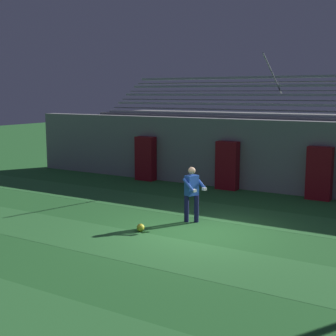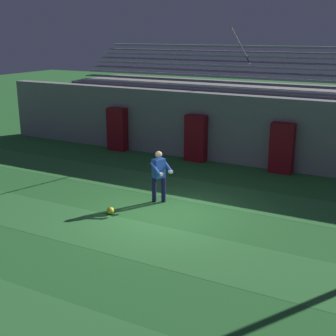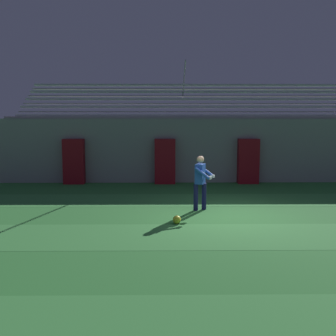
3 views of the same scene
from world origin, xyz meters
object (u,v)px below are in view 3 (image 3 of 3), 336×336
Objects in this scene: goalkeeper at (201,179)px; padding_pillar_far_left at (74,161)px; soccer_ball at (177,220)px; padding_pillar_gate_right at (248,161)px; padding_pillar_gate_left at (165,161)px.

padding_pillar_far_left is at bearing 134.80° from goalkeeper.
soccer_ball is (-0.78, -1.59, -0.84)m from goalkeeper.
padding_pillar_gate_right is at bearing 0.00° from padding_pillar_far_left.
padding_pillar_gate_right is at bearing 63.39° from soccer_ball.
padding_pillar_gate_left reaches higher than soccer_ball.
padding_pillar_far_left is at bearing 180.00° from padding_pillar_gate_left.
padding_pillar_gate_right is (3.60, 0.00, 0.00)m from padding_pillar_gate_left.
padding_pillar_gate_left is 3.92m from padding_pillar_far_left.
padding_pillar_gate_right is 8.78× the size of soccer_ball.
padding_pillar_gate_right is at bearing 0.00° from padding_pillar_gate_left.
padding_pillar_gate_left is at bearing 180.00° from padding_pillar_gate_right.
goalkeeper is (1.07, -5.02, -0.01)m from padding_pillar_gate_left.
padding_pillar_gate_right reaches higher than soccer_ball.
padding_pillar_far_left is (-3.92, 0.00, 0.00)m from padding_pillar_gate_left.
padding_pillar_gate_right is 7.52m from padding_pillar_far_left.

